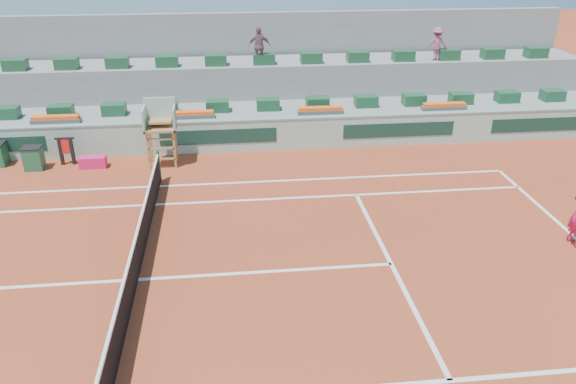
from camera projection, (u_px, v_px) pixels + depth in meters
name	position (u px, v px, depth m)	size (l,w,h in m)	color
ground	(138.00, 280.00, 13.80)	(90.00, 90.00, 0.00)	maroon
seating_tier_lower	(170.00, 120.00, 23.14)	(36.00, 4.00, 1.20)	gray
seating_tier_upper	(171.00, 93.00, 24.27)	(36.00, 2.40, 2.60)	gray
stadium_back_wall	(172.00, 64.00, 25.32)	(36.00, 0.40, 4.40)	gray
player_bag	(93.00, 162.00, 20.10)	(0.93, 0.41, 0.41)	#E01D66
spectator_mid	(259.00, 46.00, 23.05)	(0.92, 0.38, 1.56)	#7D535E
spectator_right	(437.00, 44.00, 23.94)	(0.90, 0.52, 1.39)	#9A4D5F
court_lines	(138.00, 280.00, 13.80)	(23.89, 11.09, 0.01)	silver
tennis_net	(135.00, 262.00, 13.57)	(0.10, 11.97, 1.10)	black
advertising_hoarding	(166.00, 138.00, 21.15)	(36.00, 0.34, 1.26)	#93B9A8
umpire_chair	(160.00, 123.00, 19.86)	(1.10, 0.90, 2.40)	olive
seat_row_lower	(166.00, 107.00, 21.98)	(32.90, 0.60, 0.44)	#184A2A
seat_row_upper	(167.00, 61.00, 23.08)	(32.90, 0.60, 0.44)	#184A2A
flower_planters	(124.00, 117.00, 21.15)	(26.80, 0.36, 0.28)	#525252
drink_cooler_a	(33.00, 158.00, 19.87)	(0.66, 0.57, 0.84)	#1B5333
towel_rack	(66.00, 149.00, 20.19)	(0.68, 0.11, 1.03)	black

